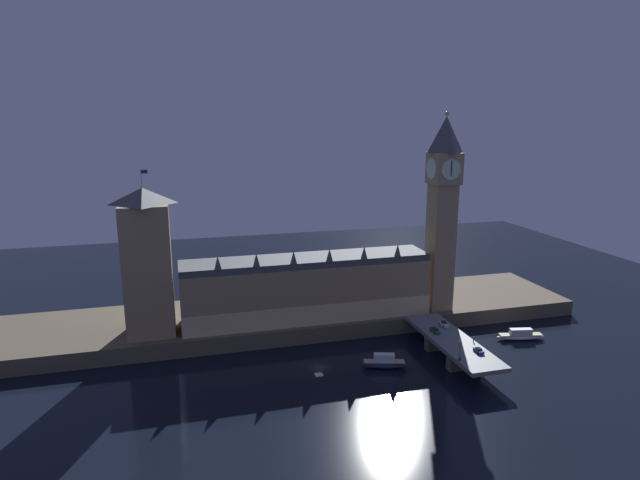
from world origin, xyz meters
The scene contains 14 objects.
ground_plane centered at (0.00, 0.00, 0.00)m, with size 400.00×400.00×0.00m, color black.
embankment centered at (0.00, 39.00, 2.87)m, with size 220.00×42.00×5.73m.
parliament_hall centered at (3.32, 29.07, 17.06)m, with size 89.36×17.49×27.24m.
clock_tower centered at (54.20, 25.77, 44.75)m, with size 10.59×10.70×73.74m.
victoria_tower centered at (-51.00, 29.22, 30.61)m, with size 15.75×15.75×55.56m.
bridge centered at (43.90, -5.00, 4.91)m, with size 12.77×46.00×6.63m.
car_northbound_lead centered at (41.09, 1.93, 7.27)m, with size 1.85×4.79×1.38m.
car_southbound_lead centered at (46.71, -16.02, 7.28)m, with size 1.85×3.95×1.41m.
car_southbound_trail centered at (46.71, 6.31, 7.36)m, with size 1.89×4.57×1.57m.
pedestrian_near_rail centered at (38.28, -19.83, 7.45)m, with size 0.38×0.38×1.57m.
pedestrian_mid_walk centered at (49.51, -8.38, 7.59)m, with size 0.38×0.38×1.82m.
street_lamp_near centered at (37.88, -19.72, 10.79)m, with size 1.34×0.60×6.65m.
boat_upstream centered at (19.76, -5.78, 1.73)m, with size 14.96×7.73×4.74m.
boat_downstream centered at (75.10, 2.28, 1.46)m, with size 17.62×7.10×4.01m.
Camera 1 is at (-40.47, -150.58, 77.30)m, focal length 30.00 mm.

